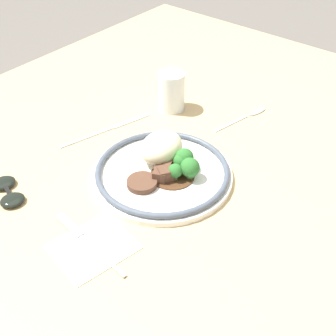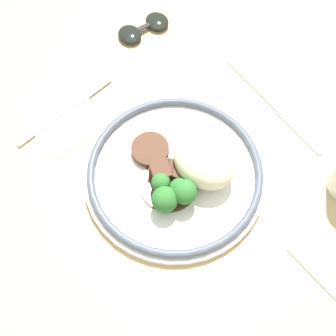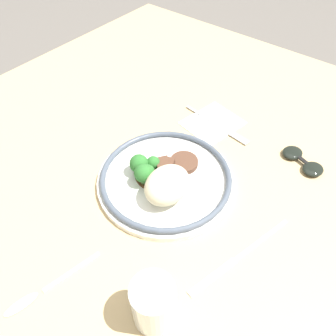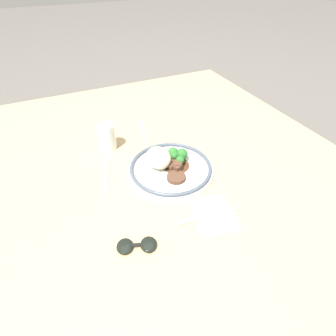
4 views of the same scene
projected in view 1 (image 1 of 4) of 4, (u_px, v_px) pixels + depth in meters
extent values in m
plane|color=#5B5651|center=(177.00, 180.00, 1.00)|extent=(8.00, 8.00, 0.00)
cube|color=tan|center=(177.00, 173.00, 0.99)|extent=(1.45, 1.26, 0.04)
cube|color=white|center=(93.00, 247.00, 0.80)|extent=(0.15, 0.13, 0.00)
cylinder|color=white|center=(161.00, 175.00, 0.94)|extent=(0.28, 0.28, 0.01)
torus|color=#4C5666|center=(161.00, 170.00, 0.94)|extent=(0.27, 0.27, 0.01)
ellipsoid|color=beige|center=(161.00, 148.00, 0.95)|extent=(0.10, 0.08, 0.06)
cylinder|color=brown|center=(142.00, 183.00, 0.91)|extent=(0.06, 0.06, 0.01)
cylinder|color=#51331E|center=(172.00, 175.00, 0.93)|extent=(0.09, 0.09, 0.00)
cube|color=brown|center=(160.00, 176.00, 0.91)|extent=(0.03, 0.03, 0.03)
cube|color=brown|center=(161.00, 171.00, 0.93)|extent=(0.03, 0.03, 0.02)
cube|color=brown|center=(166.00, 174.00, 0.91)|extent=(0.04, 0.04, 0.03)
cube|color=brown|center=(168.00, 166.00, 0.94)|extent=(0.03, 0.03, 0.02)
cylinder|color=#5B8E47|center=(175.00, 177.00, 0.92)|extent=(0.01, 0.01, 0.01)
sphere|color=#2D702D|center=(175.00, 171.00, 0.91)|extent=(0.03, 0.03, 0.03)
cylinder|color=#5B8E47|center=(181.00, 168.00, 0.94)|extent=(0.01, 0.01, 0.01)
sphere|color=#2D702D|center=(181.00, 161.00, 0.93)|extent=(0.03, 0.03, 0.03)
cylinder|color=#5B8E47|center=(192.00, 175.00, 0.92)|extent=(0.01, 0.01, 0.01)
sphere|color=#2D702D|center=(192.00, 168.00, 0.91)|extent=(0.03, 0.03, 0.03)
cylinder|color=#5B8E47|center=(184.00, 166.00, 0.94)|extent=(0.01, 0.01, 0.02)
sphere|color=#2D702D|center=(184.00, 157.00, 0.93)|extent=(0.04, 0.04, 0.04)
cylinder|color=#5B8E47|center=(190.00, 176.00, 0.92)|extent=(0.01, 0.01, 0.01)
sphere|color=#2D702D|center=(190.00, 167.00, 0.91)|extent=(0.04, 0.04, 0.04)
cylinder|color=#F4AD19|center=(172.00, 98.00, 1.14)|extent=(0.06, 0.06, 0.06)
cylinder|color=white|center=(172.00, 91.00, 1.12)|extent=(0.06, 0.06, 0.10)
cube|color=#B7B7BC|center=(103.00, 256.00, 0.78)|extent=(0.02, 0.12, 0.00)
cube|color=#B7B7BC|center=(69.00, 225.00, 0.84)|extent=(0.03, 0.07, 0.00)
cube|color=#B7B7BC|center=(88.00, 137.00, 1.06)|extent=(0.13, 0.04, 0.00)
cube|color=#B7B7BC|center=(131.00, 121.00, 1.11)|extent=(0.10, 0.04, 0.00)
cube|color=#B7B7BC|center=(232.00, 124.00, 1.10)|extent=(0.10, 0.03, 0.00)
ellipsoid|color=#B7B7BC|center=(257.00, 111.00, 1.14)|extent=(0.06, 0.03, 0.01)
ellipsoid|color=black|center=(12.00, 200.00, 0.88)|extent=(0.06, 0.05, 0.01)
ellipsoid|color=black|center=(4.00, 183.00, 0.92)|extent=(0.06, 0.05, 0.01)
cube|color=black|center=(8.00, 190.00, 0.90)|extent=(0.02, 0.03, 0.00)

